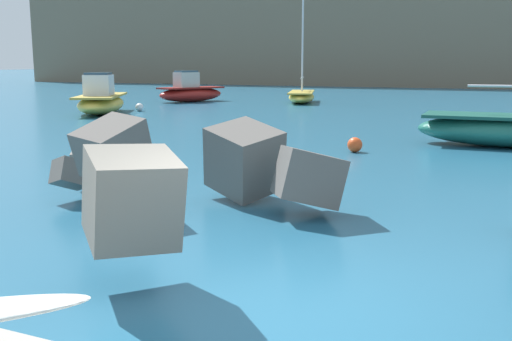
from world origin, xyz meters
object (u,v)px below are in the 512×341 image
boat_near_right (190,92)px  mooring_buoy_middle (355,145)px  boat_mid_centre (506,129)px  boat_near_left (101,100)px  boat_near_centre (302,96)px  mooring_buoy_outer (139,107)px

boat_near_right → mooring_buoy_middle: size_ratio=11.83×
boat_mid_centre → mooring_buoy_middle: size_ratio=16.18×
boat_near_right → mooring_buoy_middle: 24.37m
boat_near_left → boat_near_right: size_ratio=1.24×
boat_near_centre → boat_mid_centre: bearing=-53.1°
mooring_buoy_outer → mooring_buoy_middle: bearing=-34.3°
mooring_buoy_middle → mooring_buoy_outer: bearing=145.7°
boat_near_left → boat_near_right: 10.24m
mooring_buoy_middle → mooring_buoy_outer: 17.70m
boat_near_centre → mooring_buoy_middle: (9.05, -20.45, -0.22)m
mooring_buoy_outer → boat_mid_centre: bearing=-20.2°
boat_mid_centre → mooring_buoy_outer: (-18.61, 6.86, -0.33)m
boat_near_centre → mooring_buoy_middle: 22.36m
mooring_buoy_outer → boat_near_centre: bearing=62.0°
boat_near_left → boat_mid_centre: bearing=-13.9°
boat_near_left → boat_near_right: boat_near_left is taller
boat_near_centre → boat_near_right: boat_near_centre is taller
boat_near_centre → mooring_buoy_middle: bearing=-66.1°
boat_near_centre → boat_near_right: bearing=-162.4°
boat_near_right → boat_mid_centre: 25.21m
boat_near_right → mooring_buoy_middle: bearing=-48.2°
boat_near_centre → boat_near_left: bearing=-117.6°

